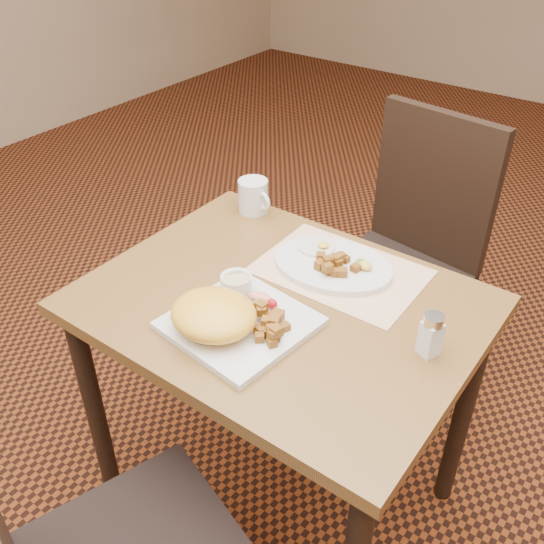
{
  "coord_description": "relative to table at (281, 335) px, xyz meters",
  "views": [
    {
      "loc": [
        0.65,
        -0.92,
        1.62
      ],
      "look_at": [
        -0.02,
        -0.0,
        0.82
      ],
      "focal_mm": 40.0,
      "sensor_mm": 36.0,
      "label": 1
    }
  ],
  "objects": [
    {
      "name": "ground",
      "position": [
        0.0,
        0.0,
        -0.64
      ],
      "size": [
        8.0,
        8.0,
        0.0
      ],
      "primitive_type": "plane",
      "color": "black",
      "rests_on": "ground"
    },
    {
      "name": "table",
      "position": [
        0.0,
        0.0,
        0.0
      ],
      "size": [
        0.9,
        0.7,
        0.75
      ],
      "color": "brown",
      "rests_on": "ground"
    },
    {
      "name": "chair_far",
      "position": [
        0.01,
        0.7,
        -0.1
      ],
      "size": [
        0.47,
        0.48,
        0.97
      ],
      "rotation": [
        0.0,
        0.0,
        3.01
      ],
      "color": "black",
      "rests_on": "ground"
    },
    {
      "name": "placemat",
      "position": [
        0.05,
        0.18,
        0.11
      ],
      "size": [
        0.4,
        0.29,
        0.0
      ],
      "primitive_type": "cube",
      "rotation": [
        0.0,
        0.0,
        0.01
      ],
      "color": "white",
      "rests_on": "table"
    },
    {
      "name": "plate_square",
      "position": [
        -0.02,
        -0.13,
        0.12
      ],
      "size": [
        0.31,
        0.31,
        0.02
      ],
      "primitive_type": "cube",
      "rotation": [
        0.0,
        0.0,
        -0.11
      ],
      "color": "silver",
      "rests_on": "table"
    },
    {
      "name": "plate_oval",
      "position": [
        0.03,
        0.18,
        0.12
      ],
      "size": [
        0.33,
        0.27,
        0.02
      ],
      "primitive_type": null,
      "rotation": [
        0.0,
        0.0,
        0.15
      ],
      "color": "silver",
      "rests_on": "placemat"
    },
    {
      "name": "hollandaise_mound",
      "position": [
        -0.05,
        -0.18,
        0.16
      ],
      "size": [
        0.2,
        0.17,
        0.07
      ],
      "color": "yellow",
      "rests_on": "plate_square"
    },
    {
      "name": "ramekin",
      "position": [
        -0.09,
        -0.05,
        0.15
      ],
      "size": [
        0.07,
        0.07,
        0.04
      ],
      "color": "silver",
      "rests_on": "plate_square"
    },
    {
      "name": "garnish_sq",
      "position": [
        -0.01,
        -0.05,
        0.14
      ],
      "size": [
        0.09,
        0.06,
        0.03
      ],
      "color": "#387223",
      "rests_on": "plate_square"
    },
    {
      "name": "fried_egg",
      "position": [
        -0.04,
        0.22,
        0.13
      ],
      "size": [
        0.1,
        0.1,
        0.02
      ],
      "color": "white",
      "rests_on": "plate_oval"
    },
    {
      "name": "garnish_ov",
      "position": [
        0.1,
        0.21,
        0.14
      ],
      "size": [
        0.06,
        0.05,
        0.02
      ],
      "color": "#387223",
      "rests_on": "plate_oval"
    },
    {
      "name": "salt_shaker",
      "position": [
        0.35,
        0.03,
        0.16
      ],
      "size": [
        0.06,
        0.06,
        0.1
      ],
      "color": "white",
      "rests_on": "table"
    },
    {
      "name": "coffee_mug",
      "position": [
        -0.31,
        0.3,
        0.16
      ],
      "size": [
        0.12,
        0.09,
        0.1
      ],
      "color": "silver",
      "rests_on": "table"
    },
    {
      "name": "home_fries_sq",
      "position": [
        0.06,
        -0.12,
        0.14
      ],
      "size": [
        0.1,
        0.11,
        0.04
      ],
      "color": "#8F5817",
      "rests_on": "plate_square"
    },
    {
      "name": "home_fries_ov",
      "position": [
        0.05,
        0.16,
        0.14
      ],
      "size": [
        0.12,
        0.1,
        0.04
      ],
      "color": "#8F5817",
      "rests_on": "plate_oval"
    }
  ]
}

